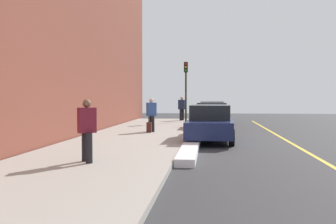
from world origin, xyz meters
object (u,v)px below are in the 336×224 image
at_px(pedestrian_burgundy_coat, 87,129).
at_px(pedestrian_navy_coat, 182,108).
at_px(traffic_light_pole, 186,81).
at_px(rolling_suitcase, 149,127).
at_px(parked_car_navy, 210,123).
at_px(pedestrian_blue_coat, 151,114).
at_px(parked_car_red, 212,116).
at_px(parked_car_black, 212,112).

height_order(pedestrian_burgundy_coat, pedestrian_navy_coat, pedestrian_navy_coat).
relative_size(traffic_light_pole, rolling_suitcase, 4.82).
xyz_separation_m(parked_car_navy, pedestrian_blue_coat, (-2.63, -2.87, 0.26)).
height_order(parked_car_red, pedestrian_blue_coat, pedestrian_blue_coat).
height_order(parked_car_navy, pedestrian_blue_coat, pedestrian_blue_coat).
relative_size(parked_car_red, rolling_suitcase, 5.26).
bearing_deg(pedestrian_blue_coat, rolling_suitcase, -4.15).
bearing_deg(parked_car_red, traffic_light_pole, -159.51).
height_order(parked_car_black, pedestrian_navy_coat, pedestrian_navy_coat).
height_order(parked_car_red, parked_car_navy, same).
bearing_deg(traffic_light_pole, parked_car_navy, 8.82).
bearing_deg(rolling_suitcase, pedestrian_blue_coat, 175.85).
bearing_deg(traffic_light_pole, pedestrian_navy_coat, -165.34).
distance_m(parked_car_black, pedestrian_blue_coat, 10.09).
height_order(parked_car_black, pedestrian_burgundy_coat, pedestrian_burgundy_coat).
xyz_separation_m(parked_car_black, parked_car_red, (6.24, -0.07, -0.00)).
relative_size(parked_car_navy, pedestrian_blue_coat, 2.92).
relative_size(parked_car_black, rolling_suitcase, 5.45).
bearing_deg(parked_car_black, pedestrian_blue_coat, -17.45).
distance_m(parked_car_red, pedestrian_navy_coat, 6.51).
relative_size(pedestrian_burgundy_coat, rolling_suitcase, 1.93).
xyz_separation_m(pedestrian_blue_coat, traffic_light_pole, (-8.06, 1.21, 1.91)).
bearing_deg(traffic_light_pole, parked_car_red, 20.49).
height_order(pedestrian_navy_coat, rolling_suitcase, pedestrian_navy_coat).
height_order(parked_car_red, pedestrian_navy_coat, pedestrian_navy_coat).
bearing_deg(parked_car_navy, rolling_suitcase, -126.49).
relative_size(parked_car_red, pedestrian_navy_coat, 2.60).
height_order(pedestrian_blue_coat, traffic_light_pole, traffic_light_pole).
height_order(traffic_light_pole, rolling_suitcase, traffic_light_pole).
bearing_deg(parked_car_navy, traffic_light_pole, -171.18).
distance_m(parked_car_black, pedestrian_navy_coat, 2.22).
relative_size(parked_car_red, pedestrian_blue_coat, 2.73).
relative_size(pedestrian_blue_coat, rolling_suitcase, 1.93).
distance_m(parked_car_navy, pedestrian_navy_coat, 12.33).
distance_m(parked_car_navy, pedestrian_burgundy_coat, 7.36).
bearing_deg(pedestrian_blue_coat, traffic_light_pole, 171.48).
bearing_deg(pedestrian_burgundy_coat, pedestrian_blue_coat, 177.94).
relative_size(parked_car_black, pedestrian_blue_coat, 2.83).
height_order(parked_car_red, traffic_light_pole, traffic_light_pole).
xyz_separation_m(pedestrian_blue_coat, pedestrian_burgundy_coat, (9.25, -0.33, 0.00)).
bearing_deg(rolling_suitcase, parked_car_navy, 53.51).
bearing_deg(pedestrian_blue_coat, parked_car_navy, 47.49).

